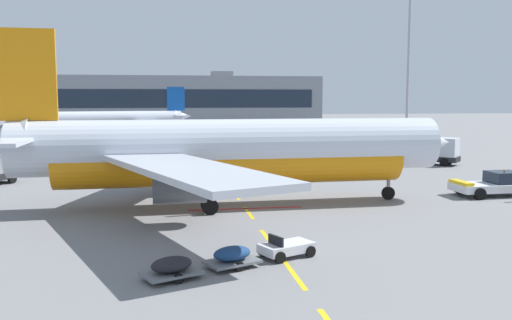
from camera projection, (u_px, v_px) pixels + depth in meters
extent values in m
plane|color=slate|center=(422.00, 169.00, 59.71)|extent=(400.00, 400.00, 0.00)
cube|color=yellow|center=(294.00, 275.00, 24.06)|extent=(0.24, 4.00, 0.01)
cube|color=yellow|center=(268.00, 239.00, 30.28)|extent=(0.24, 4.00, 0.01)
cube|color=yellow|center=(249.00, 213.00, 37.09)|extent=(0.24, 4.00, 0.01)
cube|color=yellow|center=(236.00, 195.00, 43.69)|extent=(0.24, 4.00, 0.01)
cube|color=yellow|center=(226.00, 181.00, 50.96)|extent=(0.24, 4.00, 0.01)
cube|color=yellow|center=(219.00, 173.00, 56.78)|extent=(0.24, 4.00, 0.01)
cube|color=yellow|center=(214.00, 165.00, 63.11)|extent=(0.24, 4.00, 0.01)
cube|color=yellow|center=(209.00, 160.00, 68.95)|extent=(0.24, 4.00, 0.01)
cube|color=yellow|center=(206.00, 155.00, 74.88)|extent=(0.24, 4.00, 0.01)
cube|color=yellow|center=(202.00, 150.00, 81.42)|extent=(0.24, 4.00, 0.01)
cube|color=yellow|center=(200.00, 147.00, 86.88)|extent=(0.24, 4.00, 0.01)
cube|color=yellow|center=(198.00, 144.00, 92.86)|extent=(0.24, 4.00, 0.01)
cube|color=yellow|center=(196.00, 141.00, 99.27)|extent=(0.24, 4.00, 0.01)
cube|color=yellow|center=(194.00, 139.00, 104.77)|extent=(0.24, 4.00, 0.01)
cube|color=#B21414|center=(246.00, 209.00, 38.48)|extent=(8.00, 0.40, 0.01)
cylinder|color=silver|center=(233.00, 146.00, 39.22)|extent=(30.19, 4.58, 3.80)
cylinder|color=orange|center=(233.00, 160.00, 39.34)|extent=(24.58, 4.13, 3.50)
cone|color=silver|center=(428.00, 143.00, 42.05)|extent=(3.60, 3.81, 3.72)
cube|color=#192333|center=(416.00, 134.00, 41.78)|extent=(1.67, 2.89, 0.60)
cube|color=orange|center=(21.00, 75.00, 36.04)|extent=(4.41, 0.47, 6.00)
cube|color=silver|center=(24.00, 135.00, 39.49)|extent=(3.36, 6.48, 0.24)
cube|color=silver|center=(0.00, 142.00, 33.25)|extent=(3.36, 6.48, 0.24)
cube|color=#B7BCC6|center=(172.00, 144.00, 46.82)|extent=(9.77, 17.65, 0.36)
cube|color=#B7BCC6|center=(185.00, 169.00, 30.23)|extent=(10.52, 17.60, 0.36)
cylinder|color=#4C4F54|center=(172.00, 165.00, 44.03)|extent=(3.25, 2.18, 2.10)
cylinder|color=black|center=(192.00, 164.00, 44.33)|extent=(0.17, 1.79, 1.79)
cylinder|color=#4C4F54|center=(179.00, 186.00, 33.29)|extent=(3.25, 2.18, 2.10)
cylinder|color=black|center=(206.00, 186.00, 33.59)|extent=(0.17, 1.79, 1.79)
cylinder|color=gray|center=(389.00, 176.00, 41.74)|extent=(0.28, 0.28, 2.67)
cylinder|color=black|center=(388.00, 193.00, 41.89)|extent=(1.00, 0.31, 0.99)
cylinder|color=gray|center=(202.00, 176.00, 41.65)|extent=(0.28, 0.28, 2.61)
cylinder|color=black|center=(202.00, 192.00, 42.14)|extent=(1.11, 0.38, 1.10)
cylinder|color=black|center=(203.00, 193.00, 41.46)|extent=(1.11, 0.38, 1.10)
cylinder|color=gray|center=(209.00, 186.00, 36.58)|extent=(0.28, 0.28, 2.61)
cylinder|color=black|center=(209.00, 205.00, 37.07)|extent=(1.11, 0.38, 1.10)
cylinder|color=black|center=(210.00, 207.00, 36.39)|extent=(1.11, 0.38, 1.10)
cube|color=silver|center=(491.00, 187.00, 43.50)|extent=(6.08, 2.97, 0.60)
cube|color=#192333|center=(504.00, 177.00, 43.62)|extent=(2.46, 2.20, 0.90)
cube|color=yellow|center=(461.00, 183.00, 42.95)|extent=(0.77, 2.54, 0.24)
sphere|color=orange|center=(504.00, 170.00, 43.56)|extent=(0.16, 0.16, 0.16)
cylinder|color=black|center=(480.00, 194.00, 41.80)|extent=(0.91, 0.43, 0.90)
cylinder|color=black|center=(459.00, 188.00, 44.53)|extent=(0.91, 0.43, 0.90)
cylinder|color=black|center=(502.00, 187.00, 45.26)|extent=(0.91, 0.43, 0.90)
cylinder|color=silver|center=(119.00, 119.00, 110.33)|extent=(24.79, 7.10, 3.11)
cylinder|color=#0F479E|center=(120.00, 123.00, 110.42)|extent=(20.23, 6.10, 2.86)
cone|color=silver|center=(54.00, 120.00, 106.37)|extent=(3.32, 3.47, 3.04)
cone|color=silver|center=(183.00, 116.00, 114.42)|extent=(3.82, 3.17, 2.64)
cube|color=#192333|center=(59.00, 117.00, 106.59)|extent=(1.67, 2.51, 0.49)
cube|color=#0F479E|center=(176.00, 99.00, 113.56)|extent=(3.60, 0.88, 4.91)
cube|color=silver|center=(181.00, 116.00, 111.66)|extent=(3.44, 5.59, 0.20)
cube|color=silver|center=(177.00, 115.00, 116.58)|extent=(3.44, 5.59, 0.20)
cube|color=#B7BCC6|center=(140.00, 122.00, 104.88)|extent=(6.25, 14.37, 0.29)
cube|color=#B7BCC6|center=(132.00, 119.00, 117.95)|extent=(10.12, 14.08, 0.29)
cylinder|color=#4C4F54|center=(140.00, 128.00, 107.36)|extent=(2.86, 2.12, 1.72)
cylinder|color=black|center=(133.00, 128.00, 106.94)|extent=(0.34, 1.46, 1.46)
cylinder|color=#4C4F54|center=(134.00, 125.00, 115.82)|extent=(2.86, 2.12, 1.72)
cylinder|color=black|center=(128.00, 126.00, 115.39)|extent=(0.34, 1.46, 1.46)
cylinder|color=gray|center=(69.00, 130.00, 107.43)|extent=(0.23, 0.23, 2.18)
cylinder|color=black|center=(69.00, 135.00, 107.55)|extent=(0.84, 0.36, 0.81)
cylinder|color=gray|center=(129.00, 129.00, 109.08)|extent=(0.23, 0.23, 2.13)
cylinder|color=black|center=(129.00, 135.00, 108.93)|extent=(0.93, 0.43, 0.90)
cylinder|color=black|center=(129.00, 135.00, 109.47)|extent=(0.93, 0.43, 0.90)
cylinder|color=gray|center=(127.00, 128.00, 113.07)|extent=(0.23, 0.23, 2.13)
cylinder|color=black|center=(127.00, 133.00, 112.93)|extent=(0.93, 0.43, 0.90)
cylinder|color=black|center=(127.00, 133.00, 113.46)|extent=(0.93, 0.43, 0.90)
cube|color=black|center=(427.00, 158.00, 64.31)|extent=(6.77, 6.51, 0.60)
cube|color=#194799|center=(408.00, 150.00, 65.47)|extent=(3.31, 3.31, 1.10)
cube|color=#192333|center=(398.00, 148.00, 66.08)|extent=(1.34, 1.45, 0.64)
cube|color=#B7BCC6|center=(436.00, 147.00, 63.62)|extent=(5.13, 4.99, 2.10)
cylinder|color=black|center=(405.00, 160.00, 64.56)|extent=(0.90, 0.86, 0.96)
cylinder|color=black|center=(411.00, 158.00, 66.55)|extent=(0.90, 0.86, 0.96)
cylinder|color=black|center=(444.00, 162.00, 62.12)|extent=(0.90, 0.86, 0.96)
cylinder|color=black|center=(449.00, 160.00, 64.11)|extent=(0.90, 0.86, 0.96)
cylinder|color=black|center=(12.00, 178.00, 49.82)|extent=(0.67, 0.99, 0.96)
cube|color=silver|center=(287.00, 248.00, 26.77)|extent=(2.95, 2.34, 0.44)
cube|color=black|center=(276.00, 241.00, 26.37)|extent=(0.57, 1.07, 0.56)
cylinder|color=black|center=(293.00, 245.00, 27.87)|extent=(0.58, 0.39, 0.56)
cylinder|color=black|center=(310.00, 252.00, 26.71)|extent=(0.58, 0.39, 0.56)
cylinder|color=black|center=(263.00, 251.00, 26.87)|extent=(0.58, 0.39, 0.56)
cylinder|color=black|center=(280.00, 258.00, 25.71)|extent=(0.58, 0.39, 0.56)
cube|color=slate|center=(232.00, 262.00, 25.09)|extent=(2.80, 2.35, 0.12)
ellipsoid|color=navy|center=(232.00, 253.00, 25.04)|extent=(2.16, 1.84, 0.64)
cylinder|color=black|center=(225.00, 259.00, 25.65)|extent=(0.46, 0.31, 0.44)
cylinder|color=black|center=(240.00, 267.00, 24.53)|extent=(0.46, 0.31, 0.44)
cube|color=slate|center=(172.00, 273.00, 23.44)|extent=(2.80, 2.35, 0.12)
ellipsoid|color=black|center=(172.00, 264.00, 23.39)|extent=(2.16, 1.84, 0.64)
cylinder|color=black|center=(165.00, 270.00, 24.00)|extent=(0.46, 0.31, 0.44)
cylinder|color=black|center=(179.00, 279.00, 22.88)|extent=(0.46, 0.31, 0.44)
cylinder|color=slate|center=(406.00, 152.00, 76.28)|extent=(0.70, 0.70, 0.60)
cylinder|color=#9EA0A5|center=(409.00, 50.00, 74.72)|extent=(0.36, 0.36, 28.40)
cube|color=gray|center=(182.00, 101.00, 157.40)|extent=(77.25, 20.67, 13.67)
cube|color=#192333|center=(183.00, 99.00, 147.13)|extent=(71.07, 0.12, 4.92)
cube|color=gray|center=(222.00, 74.00, 158.43)|extent=(6.00, 5.00, 1.60)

